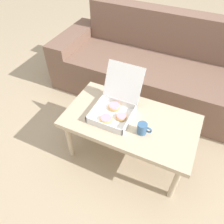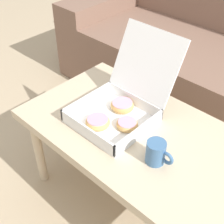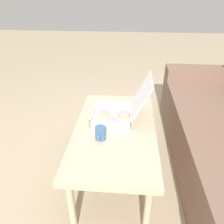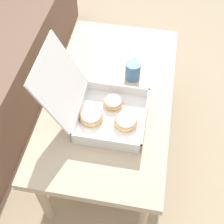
{
  "view_description": "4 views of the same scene",
  "coord_description": "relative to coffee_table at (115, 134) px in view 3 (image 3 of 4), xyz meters",
  "views": [
    {
      "loc": [
        0.36,
        -1.24,
        1.71
      ],
      "look_at": [
        -0.14,
        -0.18,
        0.51
      ],
      "focal_mm": 35.0,
      "sensor_mm": 36.0,
      "label": 1
    },
    {
      "loc": [
        0.54,
        -0.9,
        1.32
      ],
      "look_at": [
        -0.14,
        -0.18,
        0.51
      ],
      "focal_mm": 50.0,
      "sensor_mm": 36.0,
      "label": 2
    },
    {
      "loc": [
        1.26,
        -0.06,
        1.35
      ],
      "look_at": [
        -0.14,
        -0.18,
        0.51
      ],
      "focal_mm": 35.0,
      "sensor_mm": 36.0,
      "label": 3
    },
    {
      "loc": [
        -0.94,
        -0.32,
        1.56
      ],
      "look_at": [
        -0.14,
        -0.18,
        0.51
      ],
      "focal_mm": 50.0,
      "sensor_mm": 36.0,
      "label": 4
    }
  ],
  "objects": [
    {
      "name": "coffee_table",
      "position": [
        0.0,
        0.0,
        0.0
      ],
      "size": [
        1.03,
        0.57,
        0.46
      ],
      "color": "#C6B293",
      "rests_on": "ground_plane"
    },
    {
      "name": "coffee_mug",
      "position": [
        0.13,
        -0.09,
        0.09
      ],
      "size": [
        0.11,
        0.07,
        0.09
      ],
      "color": "#3D6693",
      "rests_on": "coffee_table"
    },
    {
      "name": "pastry_box",
      "position": [
        -0.14,
        0.02,
        0.11
      ],
      "size": [
        0.3,
        0.42,
        0.33
      ],
      "color": "white",
      "rests_on": "coffee_table"
    },
    {
      "name": "ground_plane",
      "position": [
        0.0,
        0.15,
        -0.41
      ],
      "size": [
        12.0,
        12.0,
        0.0
      ],
      "primitive_type": "plane",
      "color": "tan"
    }
  ]
}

